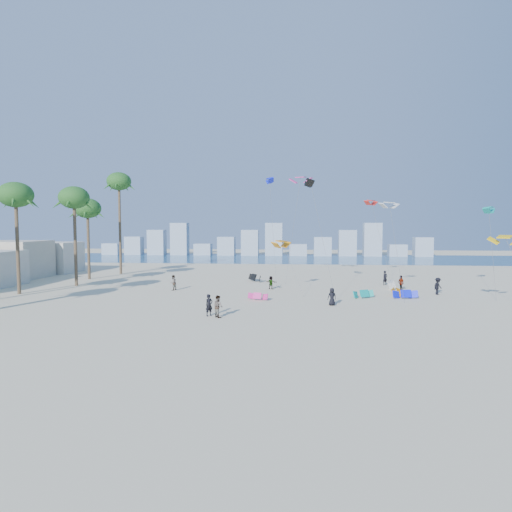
{
  "coord_description": "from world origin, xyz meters",
  "views": [
    {
      "loc": [
        7.41,
        -30.48,
        7.77
      ],
      "look_at": [
        3.0,
        16.0,
        4.5
      ],
      "focal_mm": 30.72,
      "sensor_mm": 36.0,
      "label": 1
    }
  ],
  "objects": [
    {
      "name": "kitesurfers_far",
      "position": [
        11.73,
        20.6,
        0.9
      ],
      "size": [
        31.75,
        16.23,
        1.92
      ],
      "color": "black",
      "rests_on": "ground"
    },
    {
      "name": "ocean",
      "position": [
        0.0,
        72.0,
        0.01
      ],
      "size": [
        220.0,
        220.0,
        0.0
      ],
      "primitive_type": "plane",
      "color": "navy",
      "rests_on": "ground"
    },
    {
      "name": "ground",
      "position": [
        0.0,
        0.0,
        0.0
      ],
      "size": [
        220.0,
        220.0,
        0.0
      ],
      "primitive_type": "plane",
      "color": "beige",
      "rests_on": "ground"
    },
    {
      "name": "flying_kites",
      "position": [
        13.35,
        23.09,
        10.71
      ],
      "size": [
        27.56,
        26.13,
        14.86
      ],
      "color": "orange",
      "rests_on": "ground"
    },
    {
      "name": "kitesurfer_near",
      "position": [
        -0.11,
        6.1,
        0.94
      ],
      "size": [
        0.81,
        0.8,
        1.88
      ],
      "primitive_type": "imported",
      "rotation": [
        0.0,
        0.0,
        0.77
      ],
      "color": "black",
      "rests_on": "ground"
    },
    {
      "name": "kitesurfer_mid",
      "position": [
        0.75,
        5.65,
        0.94
      ],
      "size": [
        1.13,
        1.15,
        1.87
      ],
      "primitive_type": "imported",
      "rotation": [
        0.0,
        0.0,
        2.29
      ],
      "color": "gray",
      "rests_on": "ground"
    },
    {
      "name": "palm_row",
      "position": [
        -22.95,
        16.16,
        11.44
      ],
      "size": [
        8.3,
        44.8,
        16.16
      ],
      "color": "brown",
      "rests_on": "ground"
    },
    {
      "name": "grounded_kites",
      "position": [
        12.76,
        21.05,
        0.44
      ],
      "size": [
        20.37,
        17.45,
        0.96
      ],
      "color": "#DD318F",
      "rests_on": "ground"
    },
    {
      "name": "distant_skyline",
      "position": [
        -1.19,
        82.0,
        3.09
      ],
      "size": [
        85.0,
        3.0,
        8.4
      ],
      "color": "#9EADBF",
      "rests_on": "ground"
    }
  ]
}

